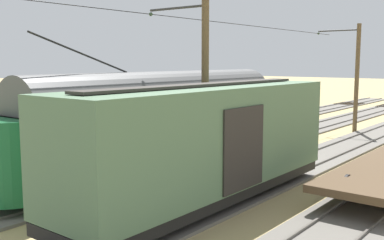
% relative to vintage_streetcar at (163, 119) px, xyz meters
% --- Properties ---
extents(ground_plane, '(220.00, 220.00, 0.00)m').
position_rel_vintage_streetcar_xyz_m(ground_plane, '(-2.19, -4.57, -2.26)').
color(ground_plane, tan).
extents(track_adjacent_siding, '(2.80, 80.00, 0.18)m').
position_rel_vintage_streetcar_xyz_m(track_adjacent_siding, '(-4.39, -4.88, -2.20)').
color(track_adjacent_siding, '#666059').
rests_on(track_adjacent_siding, ground).
extents(track_third_siding, '(2.80, 80.00, 0.18)m').
position_rel_vintage_streetcar_xyz_m(track_third_siding, '(0.00, -4.88, -2.20)').
color(track_third_siding, '#666059').
rests_on(track_third_siding, ground).
extents(track_outer_siding, '(2.80, 80.00, 0.18)m').
position_rel_vintage_streetcar_xyz_m(track_outer_siding, '(4.39, -4.88, -2.20)').
color(track_outer_siding, '#666059').
rests_on(track_outer_siding, ground).
extents(vintage_streetcar, '(2.65, 16.63, 5.53)m').
position_rel_vintage_streetcar_xyz_m(vintage_streetcar, '(0.00, 0.00, 0.00)').
color(vintage_streetcar, '#196033').
rests_on(vintage_streetcar, ground).
extents(boxcar_adjacent, '(2.96, 11.43, 3.85)m').
position_rel_vintage_streetcar_xyz_m(boxcar_adjacent, '(-4.39, 2.82, -0.09)').
color(boxcar_adjacent, '#4C6B4C').
rests_on(boxcar_adjacent, ground).
extents(catenary_pole_foreground, '(3.01, 0.28, 7.19)m').
position_rel_vintage_streetcar_xyz_m(catenary_pole_foreground, '(-2.71, -16.10, 1.51)').
color(catenary_pole_foreground, brown).
rests_on(catenary_pole_foreground, ground).
extents(catenary_pole_mid_near, '(3.01, 0.28, 7.19)m').
position_rel_vintage_streetcar_xyz_m(catenary_pole_mid_near, '(-2.71, 0.72, 1.51)').
color(catenary_pole_mid_near, brown).
rests_on(catenary_pole_mid_near, ground).
extents(overhead_wire_run, '(2.81, 37.64, 0.18)m').
position_rel_vintage_streetcar_xyz_m(overhead_wire_run, '(-0.06, -0.04, 4.39)').
color(overhead_wire_run, black).
rests_on(overhead_wire_run, ground).
extents(spare_tie_stack, '(2.40, 2.40, 0.54)m').
position_rel_vintage_streetcar_xyz_m(spare_tie_stack, '(7.39, -6.69, -1.99)').
color(spare_tie_stack, '#2D2316').
rests_on(spare_tie_stack, ground).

